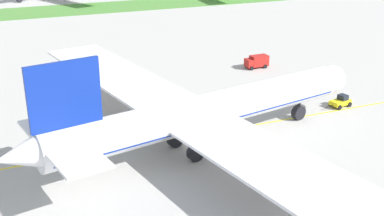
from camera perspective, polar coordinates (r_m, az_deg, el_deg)
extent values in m
plane|color=#ADAAA5|center=(74.73, -0.42, -4.05)|extent=(600.00, 600.00, 0.00)
cube|color=yellow|center=(76.45, -1.00, -3.44)|extent=(280.00, 0.36, 0.01)
cube|color=#4C8438|center=(187.49, -14.73, 10.95)|extent=(320.00, 24.00, 0.10)
cylinder|color=white|center=(71.20, 1.84, -0.32)|extent=(49.86, 14.86, 5.15)
cube|color=navy|center=(71.54, 1.84, -0.99)|extent=(47.83, 14.06, 0.62)
sphere|color=white|center=(88.34, 15.88, 3.25)|extent=(4.89, 4.89, 4.89)
cone|color=white|center=(60.66, -19.64, -5.31)|extent=(6.41, 5.40, 4.37)
cube|color=navy|center=(59.80, -14.60, 1.47)|extent=(8.89, 2.27, 8.23)
cube|color=white|center=(66.24, -16.47, -2.25)|extent=(7.00, 9.15, 0.36)
cube|color=white|center=(57.32, -13.20, -5.74)|extent=(7.00, 9.15, 0.36)
cube|color=white|center=(90.65, -8.73, 3.87)|extent=(19.58, 46.12, 0.41)
cube|color=white|center=(53.54, 15.59, -9.81)|extent=(19.58, 46.12, 0.41)
cylinder|color=#B7BABF|center=(83.26, -4.72, 1.31)|extent=(5.35, 3.74, 2.83)
cylinder|color=black|center=(84.40, -3.28, 1.63)|extent=(1.00, 3.00, 2.97)
cylinder|color=#B7BABF|center=(61.17, 9.27, -6.75)|extent=(5.35, 3.74, 2.83)
cylinder|color=black|center=(62.71, 10.92, -6.12)|extent=(1.00, 3.00, 2.97)
cylinder|color=black|center=(84.25, 12.34, 0.11)|extent=(0.54, 0.54, 1.99)
cylinder|color=black|center=(84.61, 12.28, -0.51)|extent=(2.61, 1.56, 2.44)
cylinder|color=black|center=(72.63, -1.99, -2.93)|extent=(0.54, 0.54, 1.99)
cylinder|color=black|center=(73.05, -1.98, -3.64)|extent=(2.61, 1.56, 2.44)
cylinder|color=black|center=(68.53, 0.41, -4.48)|extent=(0.54, 0.54, 1.99)
cylinder|color=black|center=(68.98, 0.41, -5.23)|extent=(2.61, 1.56, 2.44)
cube|color=black|center=(87.58, 15.59, 3.56)|extent=(2.53, 4.14, 0.93)
sphere|color=black|center=(64.90, -13.22, -2.72)|extent=(0.36, 0.36, 0.36)
sphere|color=black|center=(66.50, -9.44, -1.81)|extent=(0.36, 0.36, 0.36)
sphere|color=black|center=(68.39, -5.85, -0.95)|extent=(0.36, 0.36, 0.36)
sphere|color=black|center=(70.55, -2.47, -0.13)|extent=(0.36, 0.36, 0.36)
sphere|color=black|center=(72.95, 0.69, 0.63)|extent=(0.36, 0.36, 0.36)
sphere|color=black|center=(75.57, 3.65, 1.35)|extent=(0.36, 0.36, 0.36)
sphere|color=black|center=(78.39, 6.40, 2.01)|extent=(0.36, 0.36, 0.36)
sphere|color=black|center=(81.39, 8.96, 2.62)|extent=(0.36, 0.36, 0.36)
sphere|color=black|center=(84.55, 11.34, 3.18)|extent=(0.36, 0.36, 0.36)
cube|color=yellow|center=(92.29, 16.87, 0.66)|extent=(4.17, 2.77, 0.78)
cube|color=black|center=(92.44, 17.16, 1.21)|extent=(1.66, 1.80, 0.90)
cylinder|color=black|center=(90.31, 15.71, 0.16)|extent=(1.79, 0.47, 0.12)
cylinder|color=black|center=(90.84, 16.79, 0.07)|extent=(0.95, 0.52, 0.90)
cylinder|color=black|center=(92.04, 15.83, 0.45)|extent=(0.95, 0.52, 0.90)
cylinder|color=black|center=(92.84, 17.86, 0.40)|extent=(0.95, 0.52, 0.90)
cylinder|color=black|center=(94.02, 16.90, 0.78)|extent=(0.95, 0.52, 0.90)
cylinder|color=black|center=(76.00, 5.71, -3.37)|extent=(0.12, 0.12, 0.81)
cylinder|color=orange|center=(75.64, 5.81, -2.95)|extent=(0.09, 0.09, 0.52)
cylinder|color=black|center=(76.11, 5.60, -3.33)|extent=(0.12, 0.12, 0.81)
cylinder|color=orange|center=(75.92, 5.54, -2.84)|extent=(0.09, 0.09, 0.52)
cube|color=orange|center=(75.77, 5.68, -2.87)|extent=(0.38, 0.48, 0.58)
sphere|color=#8C6647|center=(75.60, 5.69, -2.59)|extent=(0.22, 0.22, 0.22)
cylinder|color=black|center=(74.79, 5.44, -3.78)|extent=(0.12, 0.12, 0.85)
cylinder|color=orange|center=(74.56, 5.35, -3.27)|extent=(0.10, 0.10, 0.54)
cylinder|color=black|center=(74.72, 5.58, -3.81)|extent=(0.12, 0.12, 0.85)
cylinder|color=orange|center=(74.38, 5.70, -3.35)|extent=(0.10, 0.10, 0.54)
cube|color=orange|center=(74.45, 5.53, -3.29)|extent=(0.47, 0.50, 0.60)
sphere|color=tan|center=(74.28, 5.54, -2.99)|extent=(0.23, 0.23, 0.23)
cube|color=#B21E19|center=(112.26, 7.82, 5.49)|extent=(4.05, 2.43, 2.36)
cube|color=#B21E19|center=(111.04, 6.69, 5.23)|extent=(1.61, 2.26, 1.83)
cube|color=#263347|center=(110.58, 6.37, 5.37)|extent=(0.14, 1.94, 0.80)
cylinder|color=black|center=(110.35, 6.97, 4.61)|extent=(0.91, 0.33, 0.90)
cylinder|color=black|center=(112.25, 6.37, 4.93)|extent=(0.91, 0.33, 0.90)
cylinder|color=black|center=(112.17, 8.53, 4.81)|extent=(0.91, 0.33, 0.90)
cylinder|color=black|center=(114.04, 7.91, 5.12)|extent=(0.91, 0.33, 0.90)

